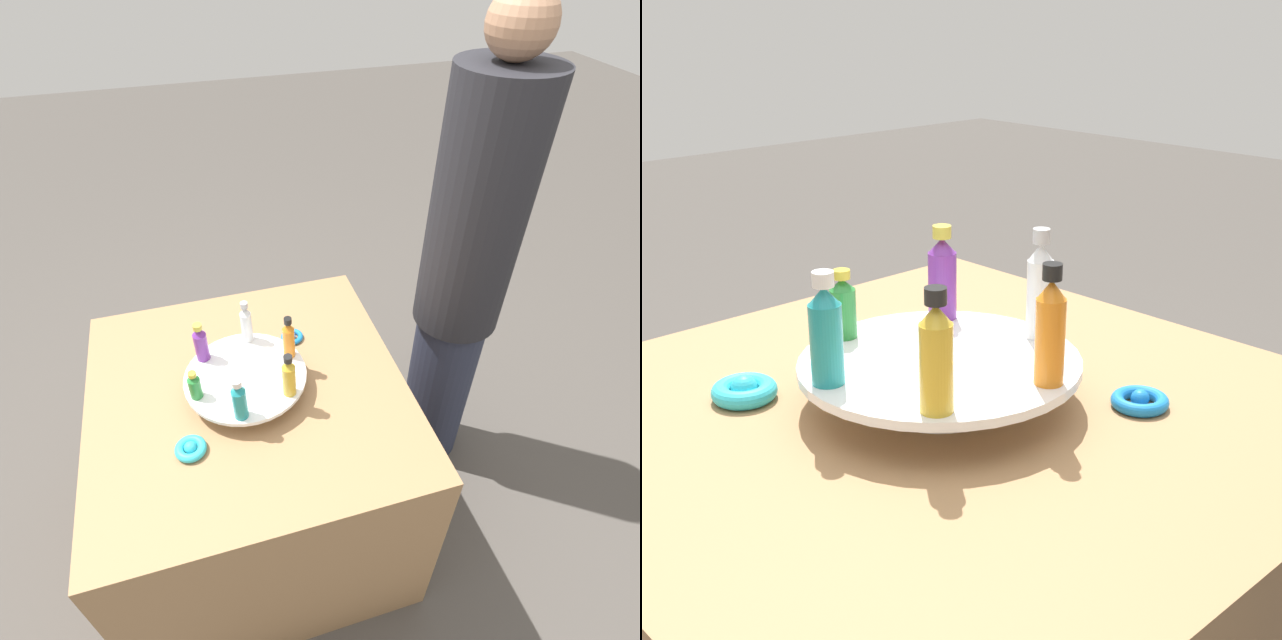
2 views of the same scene
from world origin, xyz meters
The scene contains 9 objects.
display_stand centered at (0.00, 0.00, 0.80)m, with size 0.35×0.35×0.06m.
bottle_orange centered at (-0.14, -0.04, 0.89)m, with size 0.04×0.04×0.14m.
bottle_clear centered at (-0.03, -0.14, 0.89)m, with size 0.03×0.03×0.15m.
bottle_purple centered at (0.11, -0.10, 0.88)m, with size 0.04×0.04×0.13m.
bottle_green centered at (0.14, 0.04, 0.86)m, with size 0.03×0.03×0.09m.
bottle_teal centered at (0.03, 0.14, 0.88)m, with size 0.04×0.04×0.14m.
bottle_gold centered at (-0.11, 0.10, 0.88)m, with size 0.04×0.04×0.14m.
ribbon_bow_teal centered at (0.18, 0.17, 0.77)m, with size 0.08×0.08×0.03m.
ribbon_bow_blue centered at (-0.18, -0.17, 0.77)m, with size 0.07×0.07×0.02m.
Camera 2 is at (-0.76, 0.68, 1.25)m, focal length 50.00 mm.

